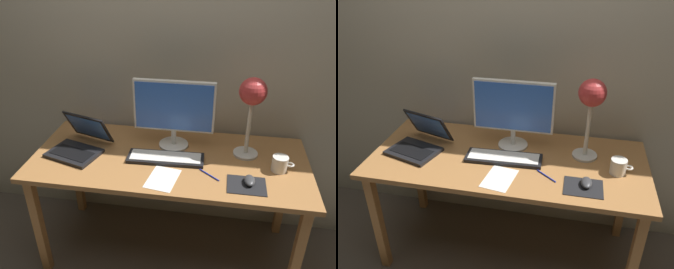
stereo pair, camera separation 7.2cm
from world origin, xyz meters
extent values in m
plane|color=brown|center=(0.00, 0.00, 0.00)|extent=(4.80, 4.80, 0.00)
cube|color=#B2A893|center=(0.00, 0.40, 1.30)|extent=(4.80, 0.06, 2.60)
cube|color=#A8703D|center=(0.00, 0.00, 0.72)|extent=(1.60, 0.70, 0.03)
cube|color=#A8703D|center=(-0.74, -0.29, 0.35)|extent=(0.05, 0.05, 0.71)
cube|color=#A8703D|center=(0.74, -0.29, 0.35)|extent=(0.05, 0.05, 0.71)
cube|color=#A8703D|center=(-0.74, 0.29, 0.35)|extent=(0.05, 0.05, 0.71)
cube|color=#A8703D|center=(0.74, 0.29, 0.35)|extent=(0.05, 0.05, 0.71)
cylinder|color=silver|center=(0.01, 0.14, 0.75)|extent=(0.18, 0.18, 0.01)
cylinder|color=silver|center=(0.01, 0.14, 0.80)|extent=(0.03, 0.03, 0.10)
cube|color=silver|center=(0.01, 0.14, 1.01)|extent=(0.48, 0.03, 0.31)
cube|color=blue|center=(0.01, 0.12, 1.01)|extent=(0.45, 0.00, 0.29)
cube|color=black|center=(-0.02, -0.03, 0.75)|extent=(0.44, 0.16, 0.02)
cube|color=silver|center=(-0.02, -0.03, 0.76)|extent=(0.41, 0.13, 0.01)
cube|color=black|center=(-0.56, -0.06, 0.75)|extent=(0.34, 0.29, 0.02)
cube|color=black|center=(-0.56, -0.08, 0.76)|extent=(0.27, 0.18, 0.00)
cube|color=black|center=(-0.51, 0.08, 0.85)|extent=(0.31, 0.19, 0.19)
cube|color=blue|center=(-0.51, 0.08, 0.85)|extent=(0.27, 0.16, 0.17)
cylinder|color=beige|center=(0.44, 0.11, 0.75)|extent=(0.14, 0.14, 0.01)
cylinder|color=silver|center=(0.44, 0.11, 0.93)|extent=(0.02, 0.02, 0.36)
sphere|color=#BF3333|center=(0.44, 0.11, 1.14)|extent=(0.15, 0.15, 0.15)
sphere|color=#FFEAB2|center=(0.44, 0.10, 1.10)|extent=(0.05, 0.05, 0.05)
cube|color=black|center=(0.44, -0.20, 0.74)|extent=(0.20, 0.16, 0.00)
ellipsoid|color=#38383A|center=(0.45, -0.18, 0.76)|extent=(0.06, 0.10, 0.03)
cylinder|color=white|center=(0.62, -0.03, 0.78)|extent=(0.09, 0.09, 0.09)
torus|color=white|center=(0.67, -0.03, 0.78)|extent=(0.05, 0.05, 0.01)
cube|color=white|center=(0.00, -0.21, 0.74)|extent=(0.18, 0.23, 0.00)
cylinder|color=#2633A5|center=(0.24, -0.14, 0.74)|extent=(0.11, 0.09, 0.01)
camera|label=1|loc=(0.27, -1.68, 1.84)|focal=36.97mm
camera|label=2|loc=(0.34, -1.67, 1.84)|focal=36.97mm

